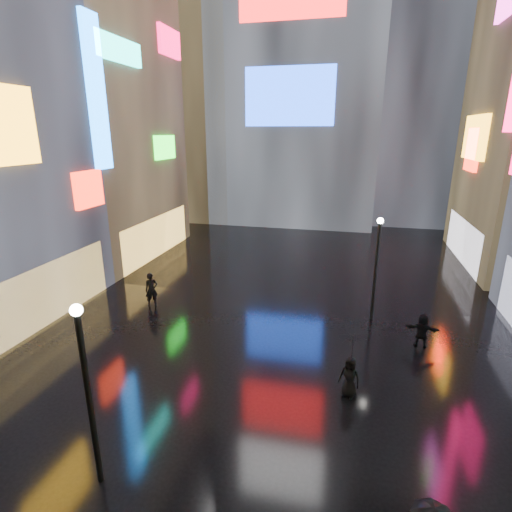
% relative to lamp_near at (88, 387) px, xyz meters
% --- Properties ---
extents(ground, '(140.00, 140.00, 0.00)m').
position_rel_lamp_near_xyz_m(ground, '(3.05, 13.27, -2.94)').
color(ground, black).
rests_on(ground, ground).
extents(building_left_far, '(10.28, 12.00, 22.00)m').
position_rel_lamp_near_xyz_m(building_left_far, '(-12.93, 19.27, 8.04)').
color(building_left_far, black).
rests_on(building_left_far, ground).
extents(tower_main, '(16.00, 14.20, 42.00)m').
position_rel_lamp_near_xyz_m(tower_main, '(0.05, 37.24, 18.06)').
color(tower_main, black).
rests_on(tower_main, ground).
extents(tower_flank_right, '(12.00, 12.00, 34.00)m').
position_rel_lamp_near_xyz_m(tower_flank_right, '(12.05, 39.27, 14.06)').
color(tower_flank_right, black).
rests_on(tower_flank_right, ground).
extents(tower_flank_left, '(10.00, 10.00, 26.00)m').
position_rel_lamp_near_xyz_m(tower_flank_left, '(-10.95, 35.27, 10.06)').
color(tower_flank_left, black).
rests_on(tower_flank_left, ground).
extents(lamp_near, '(0.30, 0.30, 5.20)m').
position_rel_lamp_near_xyz_m(lamp_near, '(0.00, 0.00, 0.00)').
color(lamp_near, black).
rests_on(lamp_near, ground).
extents(lamp_far, '(0.30, 0.30, 5.20)m').
position_rel_lamp_near_xyz_m(lamp_far, '(7.45, 11.87, 0.00)').
color(lamp_far, black).
rests_on(lamp_far, ground).
extents(pedestrian_4, '(0.87, 0.71, 1.53)m').
position_rel_lamp_near_xyz_m(pedestrian_4, '(6.45, 5.30, -2.18)').
color(pedestrian_4, black).
rests_on(pedestrian_4, ground).
extents(pedestrian_5, '(1.47, 0.61, 1.54)m').
position_rel_lamp_near_xyz_m(pedestrian_5, '(9.45, 9.54, -2.18)').
color(pedestrian_5, black).
rests_on(pedestrian_5, ground).
extents(pedestrian_6, '(0.80, 0.77, 1.85)m').
position_rel_lamp_near_xyz_m(pedestrian_6, '(-4.03, 10.70, -2.02)').
color(pedestrian_6, black).
rests_on(pedestrian_6, ground).
extents(umbrella_2, '(1.34, 1.35, 0.89)m').
position_rel_lamp_near_xyz_m(umbrella_2, '(6.45, 5.30, -0.97)').
color(umbrella_2, black).
rests_on(umbrella_2, pedestrian_4).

